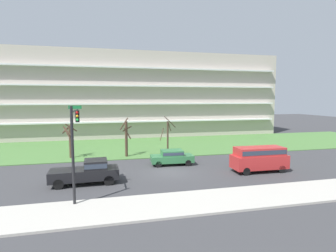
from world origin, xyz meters
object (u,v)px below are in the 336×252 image
object	(u,v)px
tree_center	(168,136)
van_red_center_left	(259,157)
pickup_black_near_left	(88,171)
tree_left	(126,137)
sedan_green_center_right	(172,157)
tree_far_left	(70,138)
traffic_signal_mast	(75,136)

from	to	relation	value
tree_center	van_red_center_left	distance (m)	11.52
pickup_black_near_left	van_red_center_left	xyz separation A→B (m)	(15.64, -0.01, 0.38)
tree_center	pickup_black_near_left	world-z (taller)	tree_center
van_red_center_left	tree_left	bearing A→B (deg)	141.51
tree_left	sedan_green_center_right	bearing A→B (deg)	-49.49
tree_far_left	tree_center	size ratio (longest dim) A/B	0.85
pickup_black_near_left	traffic_signal_mast	world-z (taller)	traffic_signal_mast
traffic_signal_mast	sedan_green_center_right	bearing A→B (deg)	40.91
traffic_signal_mast	van_red_center_left	bearing A→B (deg)	11.02
sedan_green_center_right	traffic_signal_mast	bearing A→B (deg)	43.93
tree_center	van_red_center_left	bearing A→B (deg)	-54.16
tree_left	tree_center	distance (m)	4.97
tree_far_left	tree_center	bearing A→B (deg)	-4.56
tree_center	sedan_green_center_right	distance (m)	5.07
tree_far_left	tree_center	distance (m)	11.41
tree_left	sedan_green_center_right	distance (m)	6.77
sedan_green_center_right	traffic_signal_mast	distance (m)	12.21
van_red_center_left	traffic_signal_mast	distance (m)	16.80
tree_left	sedan_green_center_right	size ratio (longest dim) A/B	1.04
van_red_center_left	traffic_signal_mast	world-z (taller)	traffic_signal_mast
tree_center	traffic_signal_mast	xyz separation A→B (m)	(-9.51, -12.47, 2.02)
tree_left	van_red_center_left	size ratio (longest dim) A/B	0.89
traffic_signal_mast	tree_center	bearing A→B (deg)	52.65
tree_far_left	van_red_center_left	xyz separation A→B (m)	(18.09, -10.21, -0.98)
tree_center	traffic_signal_mast	distance (m)	15.81
tree_far_left	traffic_signal_mast	bearing A→B (deg)	-82.08
tree_center	sedan_green_center_right	bearing A→B (deg)	-97.96
pickup_black_near_left	traffic_signal_mast	xyz separation A→B (m)	(-0.59, -3.17, 3.35)
van_red_center_left	sedan_green_center_right	distance (m)	8.67
pickup_black_near_left	van_red_center_left	size ratio (longest dim) A/B	1.04
pickup_black_near_left	tree_left	bearing A→B (deg)	65.77
tree_far_left	traffic_signal_mast	distance (m)	13.65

